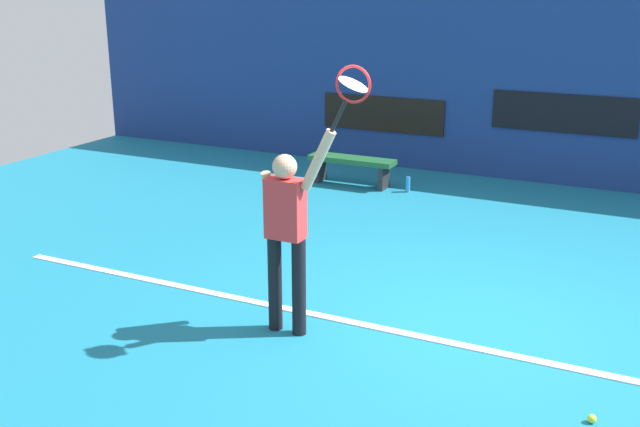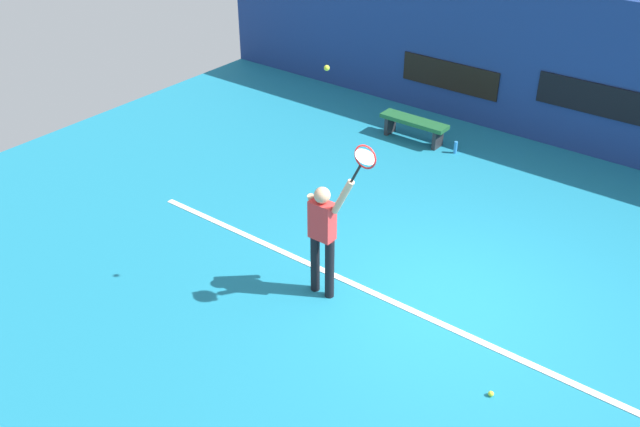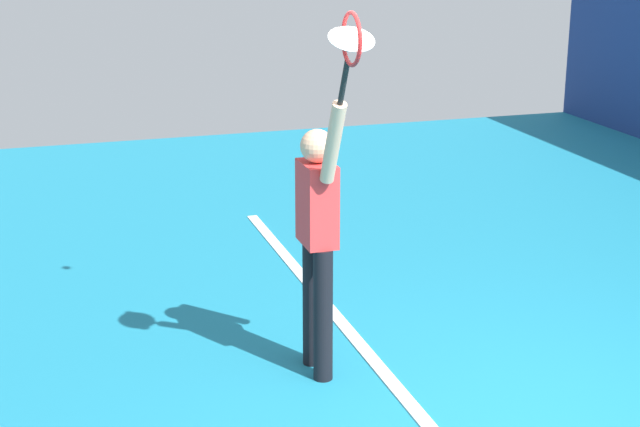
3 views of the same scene
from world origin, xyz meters
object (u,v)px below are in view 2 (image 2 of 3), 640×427
(tennis_racket, at_px, (364,159))
(court_bench, at_px, (414,125))
(tennis_player, at_px, (323,232))
(tennis_ball, at_px, (327,68))
(spare_ball, at_px, (491,394))
(water_bottle, at_px, (456,147))

(tennis_racket, bearing_deg, court_bench, 113.48)
(court_bench, bearing_deg, tennis_player, -72.71)
(tennis_ball, bearing_deg, tennis_racket, -0.35)
(tennis_player, xyz_separation_m, tennis_ball, (0.05, -0.00, 2.30))
(tennis_ball, xyz_separation_m, spare_ball, (2.70, -0.36, -3.27))
(tennis_player, distance_m, tennis_racket, 1.43)
(tennis_player, xyz_separation_m, water_bottle, (-0.62, 5.03, -0.89))
(court_bench, distance_m, water_bottle, 0.97)
(tennis_racket, height_order, spare_ball, tennis_racket)
(tennis_racket, xyz_separation_m, tennis_ball, (-0.57, 0.00, 1.00))
(court_bench, bearing_deg, tennis_racket, -66.52)
(tennis_racket, height_order, court_bench, tennis_racket)
(water_bottle, height_order, spare_ball, water_bottle)
(tennis_ball, bearing_deg, water_bottle, 97.57)
(tennis_racket, height_order, water_bottle, tennis_racket)
(court_bench, xyz_separation_m, water_bottle, (0.95, 0.00, -0.22))
(tennis_racket, distance_m, tennis_ball, 1.15)
(water_bottle, bearing_deg, tennis_racket, -76.19)
(tennis_racket, xyz_separation_m, spare_ball, (2.13, -0.36, -2.27))
(tennis_player, xyz_separation_m, tennis_racket, (0.62, -0.00, 1.29))
(tennis_racket, relative_size, tennis_ball, 9.09)
(court_bench, bearing_deg, water_bottle, 0.00)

